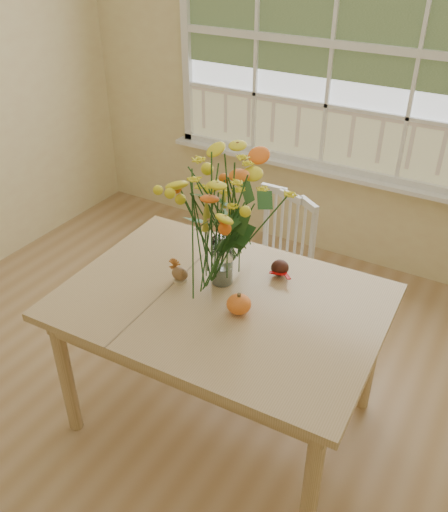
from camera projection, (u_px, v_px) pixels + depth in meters
The scene contains 9 objects.
floor at pixel (140, 451), 2.70m from camera, with size 4.00×4.50×0.01m, color #A67E50.
wall_back at pixel (331, 74), 3.61m from camera, with size 4.00×0.02×2.70m, color beige.
window at pixel (332, 47), 3.48m from camera, with size 2.42×0.12×1.74m.
dining_table at pixel (222, 314), 2.52m from camera, with size 1.48×1.08×0.77m.
windsor_chair at pixel (277, 260), 3.24m from camera, with size 0.51×0.50×0.90m.
flower_vase at pixel (222, 218), 2.40m from camera, with size 0.48×0.48×0.58m.
pumpkin at pixel (239, 305), 2.36m from camera, with size 0.11×0.11×0.09m, color orange.
turkey_figurine at pixel (180, 274), 2.57m from camera, with size 0.09×0.07×0.10m.
dark_gourd at pixel (280, 269), 2.61m from camera, with size 0.13×0.10×0.08m.
Camera 1 is at (1.25, -1.30, 2.27)m, focal length 38.00 mm.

